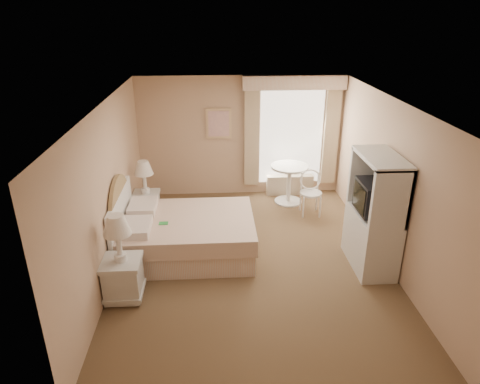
{
  "coord_description": "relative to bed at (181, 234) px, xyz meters",
  "views": [
    {
      "loc": [
        -0.56,
        -5.81,
        3.7
      ],
      "look_at": [
        -0.17,
        0.3,
        1.07
      ],
      "focal_mm": 32.0,
      "sensor_mm": 36.0,
      "label": 1
    }
  ],
  "objects": [
    {
      "name": "room",
      "position": [
        1.12,
        -0.32,
        0.9
      ],
      "size": [
        4.21,
        5.51,
        2.51
      ],
      "color": "brown",
      "rests_on": "ground"
    },
    {
      "name": "window",
      "position": [
        2.17,
        2.34,
        0.99
      ],
      "size": [
        2.05,
        0.22,
        2.51
      ],
      "color": "white",
      "rests_on": "room"
    },
    {
      "name": "framed_art",
      "position": [
        0.67,
        2.4,
        1.2
      ],
      "size": [
        0.52,
        0.04,
        0.62
      ],
      "color": "#D3AE82",
      "rests_on": "room"
    },
    {
      "name": "bed",
      "position": [
        0.0,
        0.0,
        0.0
      ],
      "size": [
        2.13,
        1.64,
        1.46
      ],
      "color": "#D7A88C",
      "rests_on": "room"
    },
    {
      "name": "nightstand_near",
      "position": [
        -0.72,
        -1.15,
        0.12
      ],
      "size": [
        0.52,
        0.52,
        1.25
      ],
      "color": "silver",
      "rests_on": "room"
    },
    {
      "name": "nightstand_far",
      "position": [
        -0.72,
        1.21,
        0.09
      ],
      "size": [
        0.48,
        0.48,
        1.17
      ],
      "color": "silver",
      "rests_on": "room"
    },
    {
      "name": "round_table",
      "position": [
        2.07,
        1.87,
        0.18
      ],
      "size": [
        0.75,
        0.75,
        0.8
      ],
      "color": "white",
      "rests_on": "room"
    },
    {
      "name": "cafe_chair",
      "position": [
        2.4,
        1.35,
        0.15
      ],
      "size": [
        0.43,
        0.43,
        0.87
      ],
      "rotation": [
        0.0,
        0.0,
        -0.02
      ],
      "color": "white",
      "rests_on": "room"
    },
    {
      "name": "armoire",
      "position": [
        2.93,
        -0.54,
        0.39
      ],
      "size": [
        0.54,
        1.08,
        1.79
      ],
      "color": "silver",
      "rests_on": "room"
    }
  ]
}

